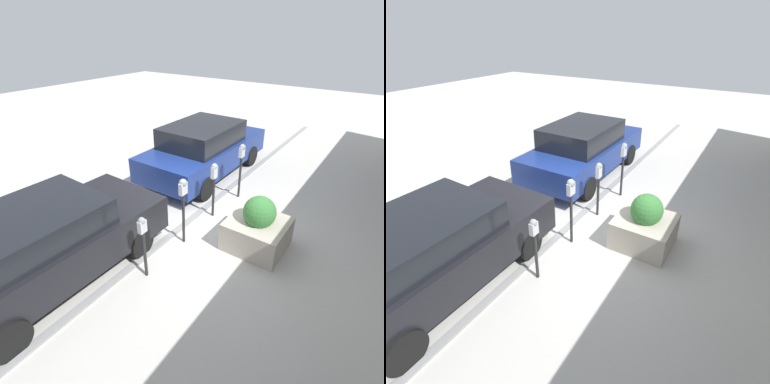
{
  "view_description": "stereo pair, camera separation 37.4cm",
  "coord_description": "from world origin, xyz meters",
  "views": [
    {
      "loc": [
        -4.75,
        -3.42,
        4.14
      ],
      "look_at": [
        0.0,
        -0.09,
        0.92
      ],
      "focal_mm": 28.0,
      "sensor_mm": 36.0,
      "label": 1
    },
    {
      "loc": [
        -4.96,
        -3.11,
        4.14
      ],
      "look_at": [
        0.0,
        -0.09,
        0.92
      ],
      "focal_mm": 28.0,
      "sensor_mm": 36.0,
      "label": 2
    }
  ],
  "objects": [
    {
      "name": "parking_meter_nearest",
      "position": [
        -1.8,
        -0.3,
        0.91
      ],
      "size": [
        0.16,
        0.13,
        1.31
      ],
      "color": "#232326",
      "rests_on": "ground_plane"
    },
    {
      "name": "parking_meter_fourth",
      "position": [
        1.89,
        -0.33,
        1.1
      ],
      "size": [
        0.18,
        0.16,
        1.53
      ],
      "color": "#232326",
      "rests_on": "ground_plane"
    },
    {
      "name": "planter_box",
      "position": [
        0.19,
        -1.62,
        0.46
      ],
      "size": [
        1.14,
        1.19,
        1.19
      ],
      "color": "#B2A899",
      "rests_on": "ground_plane"
    },
    {
      "name": "parked_car_front",
      "position": [
        -2.78,
        1.1,
        0.79
      ],
      "size": [
        4.29,
        2.02,
        1.52
      ],
      "rotation": [
        0.0,
        0.0,
        -0.03
      ],
      "color": "black",
      "rests_on": "ground_plane"
    },
    {
      "name": "curb_strip",
      "position": [
        0.0,
        0.08,
        0.02
      ],
      "size": [
        19.0,
        0.16,
        0.04
      ],
      "color": "gray",
      "rests_on": "ground_plane"
    },
    {
      "name": "parking_meter_middle",
      "position": [
        0.67,
        -0.25,
        0.99
      ],
      "size": [
        0.17,
        0.14,
        1.41
      ],
      "color": "#232326",
      "rests_on": "ground_plane"
    },
    {
      "name": "parking_meter_second",
      "position": [
        -0.57,
        -0.27,
        1.13
      ],
      "size": [
        0.19,
        0.16,
        1.53
      ],
      "color": "#232326",
      "rests_on": "ground_plane"
    },
    {
      "name": "ground_plane",
      "position": [
        0.0,
        0.0,
        0.0
      ],
      "size": [
        40.0,
        40.0,
        0.0
      ],
      "primitive_type": "plane",
      "color": "beige"
    },
    {
      "name": "parked_car_middle",
      "position": [
        2.6,
        1.27,
        0.84
      ],
      "size": [
        4.58,
        2.04,
        1.64
      ],
      "rotation": [
        0.0,
        0.0,
        -0.0
      ],
      "color": "navy",
      "rests_on": "ground_plane"
    }
  ]
}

